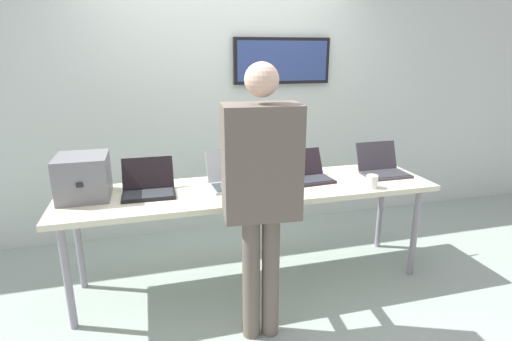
{
  "coord_description": "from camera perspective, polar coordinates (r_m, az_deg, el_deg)",
  "views": [
    {
      "loc": [
        -0.72,
        -2.75,
        1.77
      ],
      "look_at": [
        0.02,
        -0.04,
        0.93
      ],
      "focal_mm": 28.11,
      "sensor_mm": 36.0,
      "label": 1
    }
  ],
  "objects": [
    {
      "name": "laptop_station_0",
      "position": [
        2.96,
        -15.05,
        -2.16
      ],
      "size": [
        0.37,
        0.35,
        0.23
      ],
      "color": "black",
      "rests_on": "workbench"
    },
    {
      "name": "workbench",
      "position": [
        3.02,
        -0.64,
        -3.35
      ],
      "size": [
        2.78,
        0.7,
        0.79
      ],
      "color": "beige",
      "rests_on": "ground"
    },
    {
      "name": "laptop_station_2",
      "position": [
        3.2,
        7.46,
        -0.37
      ],
      "size": [
        0.35,
        0.35,
        0.22
      ],
      "color": "#281E27",
      "rests_on": "workbench"
    },
    {
      "name": "back_wall",
      "position": [
        3.98,
        -4.65,
        9.67
      ],
      "size": [
        8.0,
        0.11,
        2.56
      ],
      "color": "silver",
      "rests_on": "ground"
    },
    {
      "name": "ground",
      "position": [
        3.36,
        -0.6,
        -15.56
      ],
      "size": [
        8.0,
        8.0,
        0.04
      ],
      "primitive_type": "cube",
      "color": "#95A79D"
    },
    {
      "name": "coffee_mug",
      "position": [
        3.1,
        16.17,
        -1.51
      ],
      "size": [
        0.09,
        0.09,
        0.1
      ],
      "color": "white",
      "rests_on": "workbench"
    },
    {
      "name": "laptop_station_1",
      "position": [
        3.03,
        -3.61,
        -1.08
      ],
      "size": [
        0.34,
        0.35,
        0.25
      ],
      "color": "#A9B0B6",
      "rests_on": "workbench"
    },
    {
      "name": "laptop_station_3",
      "position": [
        3.48,
        17.51,
        0.46
      ],
      "size": [
        0.36,
        0.33,
        0.24
      ],
      "color": "#3C3841",
      "rests_on": "workbench"
    },
    {
      "name": "person",
      "position": [
        2.33,
        0.72,
        -1.55
      ],
      "size": [
        0.47,
        0.62,
        1.72
      ],
      "color": "#63594F",
      "rests_on": "ground"
    },
    {
      "name": "equipment_box",
      "position": [
        3.0,
        -23.35,
        -0.83
      ],
      "size": [
        0.34,
        0.37,
        0.3
      ],
      "color": "slate",
      "rests_on": "workbench"
    }
  ]
}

